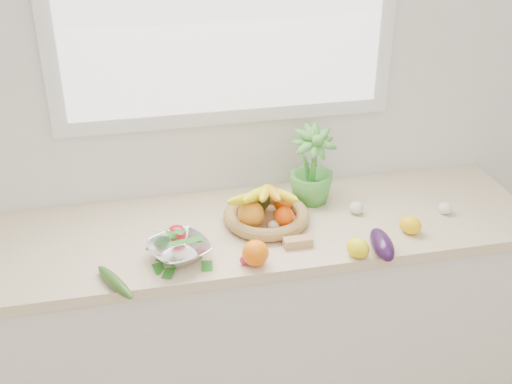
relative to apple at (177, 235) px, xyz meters
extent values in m
cube|color=white|center=(0.25, 0.37, 0.41)|extent=(4.50, 0.02, 2.70)
cube|color=silver|center=(0.25, 0.07, -0.51)|extent=(2.20, 0.58, 0.86)
cube|color=beige|center=(0.25, 0.07, -0.06)|extent=(2.24, 0.62, 0.04)
sphere|color=orange|center=(0.25, -0.18, 0.01)|extent=(0.12, 0.12, 0.09)
ellipsoid|color=yellow|center=(0.60, -0.21, 0.00)|extent=(0.10, 0.11, 0.07)
ellipsoid|color=#E1AF0C|center=(0.69, -0.21, -0.01)|extent=(0.06, 0.08, 0.06)
ellipsoid|color=yellow|center=(0.84, -0.11, 0.00)|extent=(0.10, 0.11, 0.07)
sphere|color=red|center=(0.00, 0.00, 0.00)|extent=(0.08, 0.08, 0.07)
cube|color=tan|center=(0.42, -0.10, -0.02)|extent=(0.10, 0.04, 0.03)
ellipsoid|color=silver|center=(0.70, 0.07, -0.01)|extent=(0.06, 0.06, 0.05)
ellipsoid|color=white|center=(1.03, -0.01, -0.01)|extent=(0.06, 0.06, 0.04)
ellipsoid|color=white|center=(0.36, 0.02, -0.02)|extent=(0.06, 0.06, 0.04)
ellipsoid|color=#270E34|center=(0.69, -0.21, 0.00)|extent=(0.08, 0.19, 0.07)
ellipsoid|color=#244F17|center=(-0.22, -0.21, -0.02)|extent=(0.14, 0.21, 0.04)
sphere|color=#CC1944|center=(0.21, -0.17, -0.02)|extent=(0.04, 0.04, 0.03)
imported|color=green|center=(0.55, 0.20, 0.11)|extent=(0.21, 0.21, 0.32)
cylinder|color=tan|center=(0.34, 0.08, -0.03)|extent=(0.35, 0.35, 0.01)
torus|color=tan|center=(0.34, 0.08, -0.01)|extent=(0.41, 0.41, 0.05)
sphere|color=orange|center=(0.28, 0.05, 0.02)|extent=(0.12, 0.12, 0.10)
sphere|color=#FF5108|center=(0.40, 0.02, 0.01)|extent=(0.09, 0.09, 0.07)
sphere|color=#D65006|center=(0.42, 0.12, 0.01)|extent=(0.09, 0.09, 0.07)
ellipsoid|color=black|center=(0.33, 0.15, 0.02)|extent=(0.10, 0.10, 0.10)
ellipsoid|color=yellow|center=(0.27, 0.07, 0.08)|extent=(0.20, 0.15, 0.09)
ellipsoid|color=yellow|center=(0.30, 0.07, 0.09)|extent=(0.16, 0.20, 0.09)
ellipsoid|color=yellow|center=(0.33, 0.07, 0.10)|extent=(0.10, 0.22, 0.09)
ellipsoid|color=#EAA313|center=(0.37, 0.07, 0.09)|extent=(0.04, 0.22, 0.09)
ellipsoid|color=yellow|center=(0.40, 0.07, 0.08)|extent=(0.11, 0.22, 0.09)
cylinder|color=silver|center=(0.00, -0.10, -0.03)|extent=(0.11, 0.11, 0.02)
imported|color=white|center=(0.00, -0.10, 0.00)|extent=(0.26, 0.26, 0.05)
ellipsoid|color=#216F1B|center=(0.00, -0.10, 0.04)|extent=(0.20, 0.20, 0.06)
camera|label=1|loc=(-0.13, -1.93, 1.23)|focal=45.00mm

